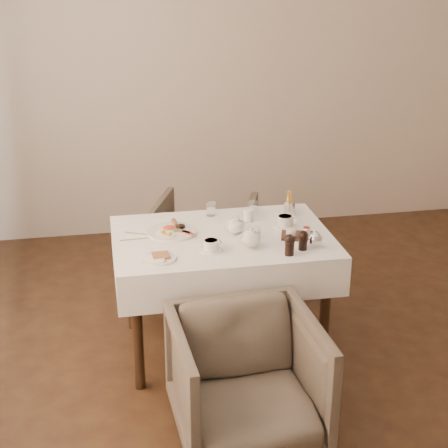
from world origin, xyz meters
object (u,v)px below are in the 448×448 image
table (222,254)px  breakfast_plate (172,231)px  armchair_far (204,243)px  teapot_centre (235,224)px  armchair_near (247,380)px

table → breakfast_plate: (-0.29, 0.10, 0.13)m
armchair_far → breakfast_plate: bearing=88.9°
teapot_centre → breakfast_plate: bearing=157.3°
armchair_near → teapot_centre: teapot_centre is taller
breakfast_plate → table: bearing=1.1°
armchair_far → teapot_centre: (0.06, -0.85, 0.49)m
breakfast_plate → teapot_centre: teapot_centre is taller
table → armchair_far: table is taller
breakfast_plate → armchair_near: bearing=-54.1°
armchair_far → breakfast_plate: (-0.31, -0.77, 0.44)m
table → armchair_near: size_ratio=1.76×
table → breakfast_plate: breakfast_plate is taller
armchair_near → breakfast_plate: 1.08m
breakfast_plate → teapot_centre: (0.37, -0.08, 0.05)m
armchair_near → teapot_centre: (0.12, 0.88, 0.48)m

